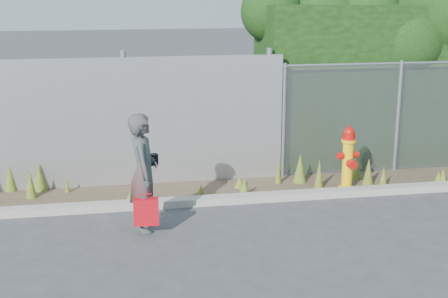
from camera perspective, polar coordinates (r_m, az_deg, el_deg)
name	(u,v)px	position (r m, az deg, el deg)	size (l,w,h in m)	color
ground	(265,248)	(8.34, 3.75, -9.03)	(80.00, 80.00, 0.00)	#3A393C
curb	(238,199)	(9.95, 1.31, -4.57)	(16.00, 0.22, 0.12)	gray
weed_strip	(222,182)	(10.51, -0.18, -3.02)	(16.00, 1.32, 0.54)	#453627
corrugated_fence	(31,126)	(10.74, -17.23, 2.01)	(8.50, 0.21, 2.30)	#A3A6AA
hedge	(440,55)	(13.08, 19.14, 8.13)	(7.67, 2.06, 3.78)	black
fire_hydrant	(348,159)	(10.57, 11.26, -0.93)	(0.38, 0.34, 1.12)	yellow
woman	(143,173)	(8.72, -7.38, -2.16)	(0.61, 0.40, 1.68)	#0E5E59
red_tote_bag	(146,212)	(8.62, -7.13, -5.70)	(0.34, 0.13, 0.45)	#A40912
black_shoulder_bag	(150,160)	(8.86, -6.79, -0.99)	(0.22, 0.09, 0.17)	black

